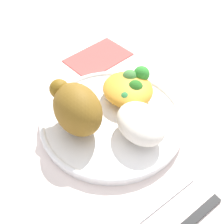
# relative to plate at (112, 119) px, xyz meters

# --- Properties ---
(ground_plane) EXTENTS (2.00, 2.00, 0.00)m
(ground_plane) POSITION_rel_plate_xyz_m (0.00, 0.00, -0.01)
(ground_plane) COLOR silver
(plate) EXTENTS (0.25, 0.25, 0.02)m
(plate) POSITION_rel_plate_xyz_m (0.00, 0.00, 0.00)
(plate) COLOR white
(plate) RESTS_ON ground_plane
(roasted_chicken) EXTENTS (0.11, 0.07, 0.08)m
(roasted_chicken) POSITION_rel_plate_xyz_m (0.01, 0.06, 0.05)
(roasted_chicken) COLOR brown
(roasted_chicken) RESTS_ON plate
(rice_pile) EXTENTS (0.09, 0.07, 0.05)m
(rice_pile) POSITION_rel_plate_xyz_m (-0.05, -0.02, 0.03)
(rice_pile) COLOR white
(rice_pile) RESTS_ON plate
(mac_cheese_with_broccoli) EXTENTS (0.09, 0.10, 0.04)m
(mac_cheese_with_broccoli) POSITION_rel_plate_xyz_m (0.03, -0.05, 0.03)
(mac_cheese_with_broccoli) COLOR gold
(mac_cheese_with_broccoli) RESTS_ON plate
(fork) EXTENTS (0.03, 0.14, 0.01)m
(fork) POSITION_rel_plate_xyz_m (-0.16, 0.03, -0.01)
(fork) COLOR silver
(fork) RESTS_ON ground_plane
(napkin) EXTENTS (0.12, 0.15, 0.00)m
(napkin) POSITION_rel_plate_xyz_m (0.18, -0.07, -0.01)
(napkin) COLOR #DB4C47
(napkin) RESTS_ON ground_plane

